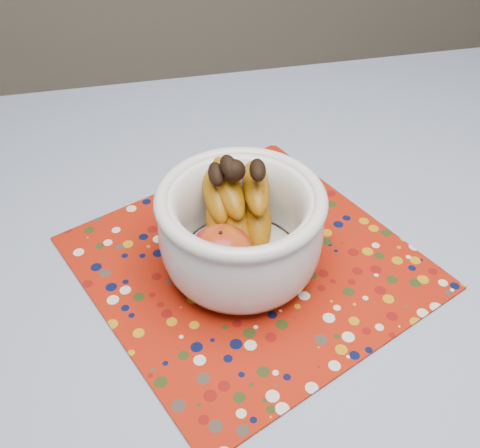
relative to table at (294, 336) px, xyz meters
The scene contains 4 objects.
table is the anchor object (origin of this frame).
tablecloth 0.08m from the table, ahead, with size 1.32×1.32×0.01m, color #6477A8.
placemat 0.13m from the table, 122.87° to the left, with size 0.43×0.43×0.00m, color #971708.
fruit_bowl 0.20m from the table, 130.62° to the left, with size 0.22×0.22×0.17m.
Camera 1 is at (-0.18, -0.47, 1.35)m, focal length 42.00 mm.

